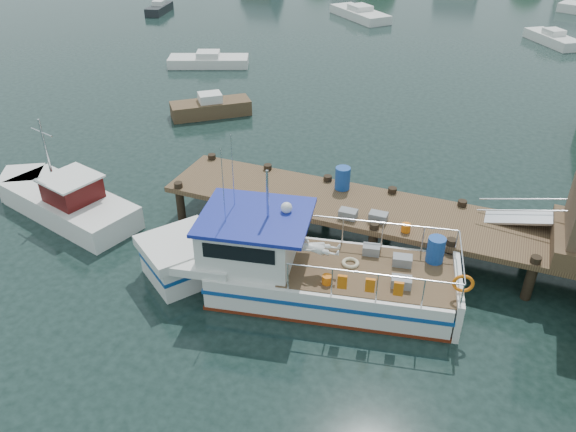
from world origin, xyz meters
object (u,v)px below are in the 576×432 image
at_px(lobster_boat, 291,267).
at_px(moored_d, 360,13).
at_px(dock, 526,214).
at_px(moored_b, 552,38).
at_px(moored_a, 209,61).
at_px(moored_e, 159,8).
at_px(moored_rowboat, 211,107).
at_px(work_boat, 64,199).

bearing_deg(lobster_boat, moored_d, 91.81).
height_order(dock, moored_b, dock).
bearing_deg(moored_b, moored_a, -126.63).
bearing_deg(moored_e, moored_rowboat, -73.78).
bearing_deg(moored_a, lobster_boat, -57.35).
height_order(work_boat, moored_b, work_boat).
xyz_separation_m(work_boat, moored_rowboat, (0.32, 11.22, -0.15)).
distance_m(moored_b, moored_e, 34.19).
height_order(work_boat, moored_e, work_boat).
bearing_deg(moored_b, moored_rowboat, -108.14).
bearing_deg(moored_d, moored_e, 176.89).
distance_m(dock, moored_b, 31.56).
distance_m(dock, moored_a, 26.53).
relative_size(lobster_boat, moored_rowboat, 2.50).
relative_size(moored_rowboat, moored_d, 0.64).
distance_m(moored_rowboat, moored_d, 25.74).
relative_size(work_boat, moored_a, 1.28).
bearing_deg(work_boat, dock, 23.62).
bearing_deg(moored_rowboat, dock, -37.67).
relative_size(moored_d, moored_e, 1.56).
height_order(moored_rowboat, moored_b, moored_rowboat).
bearing_deg(moored_d, moored_rowboat, -110.81).
distance_m(work_boat, moored_rowboat, 11.22).
distance_m(dock, lobster_boat, 7.61).
distance_m(moored_rowboat, moored_b, 28.66).
relative_size(dock, moored_rowboat, 3.94).
relative_size(moored_rowboat, moored_a, 0.74).
height_order(moored_rowboat, moored_a, moored_rowboat).
bearing_deg(lobster_boat, moored_a, 114.17).
height_order(moored_rowboat, moored_d, moored_rowboat).
bearing_deg(work_boat, moored_e, 131.91).
height_order(moored_b, moored_e, same).
xyz_separation_m(dock, moored_rowboat, (-16.16, 8.60, -1.78)).
distance_m(lobster_boat, moored_a, 24.70).
xyz_separation_m(moored_a, moored_e, (-12.36, 12.90, 0.04)).
bearing_deg(dock, work_boat, -170.96).
height_order(lobster_boat, moored_e, lobster_boat).
distance_m(dock, moored_e, 44.27).
xyz_separation_m(dock, moored_d, (-15.03, 34.31, -1.81)).
relative_size(dock, moored_e, 3.93).
relative_size(moored_a, moored_e, 1.34).
xyz_separation_m(moored_b, moored_d, (-16.13, 2.82, 0.02)).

